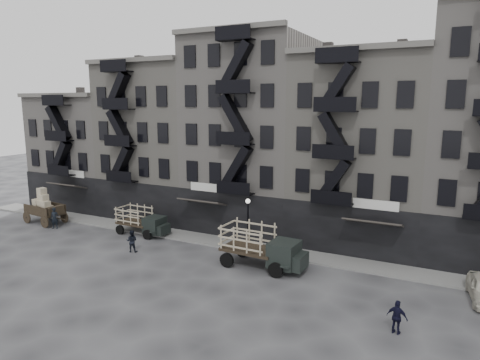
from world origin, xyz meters
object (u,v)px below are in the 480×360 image
at_px(policeman, 397,317).
at_px(pedestrian_west, 55,218).
at_px(horse, 49,212).
at_px(pedestrian_mid, 132,241).
at_px(stake_truck_west, 142,219).
at_px(stake_truck_east, 261,244).
at_px(wagon, 43,203).

bearing_deg(policeman, pedestrian_west, 2.39).
distance_m(horse, pedestrian_west, 3.33).
distance_m(pedestrian_mid, policeman, 20.22).
distance_m(stake_truck_west, stake_truck_east, 12.69).
distance_m(stake_truck_east, pedestrian_mid, 10.41).
bearing_deg(stake_truck_east, horse, 178.23).
bearing_deg(stake_truck_west, policeman, -16.89).
distance_m(stake_truck_west, pedestrian_mid, 4.51).
distance_m(stake_truck_east, policeman, 10.92).
bearing_deg(stake_truck_east, pedestrian_west, -177.58).
distance_m(horse, wagon, 1.44).
relative_size(wagon, pedestrian_west, 2.15).
xyz_separation_m(wagon, pedestrian_mid, (12.98, -2.55, -1.07)).
distance_m(stake_truck_east, pedestrian_west, 20.79).
bearing_deg(horse, pedestrian_west, -108.63).
distance_m(stake_truck_west, pedestrian_west, 8.61).
distance_m(horse, stake_truck_east, 23.71).
height_order(pedestrian_west, policeman, pedestrian_west).
relative_size(stake_truck_east, pedestrian_west, 3.11).
bearing_deg(pedestrian_mid, stake_truck_east, 165.66).
relative_size(stake_truck_west, stake_truck_east, 0.80).
relative_size(stake_truck_east, pedestrian_mid, 3.50).
height_order(stake_truck_east, pedestrian_mid, stake_truck_east).
bearing_deg(pedestrian_west, horse, 124.97).
bearing_deg(pedestrian_mid, stake_truck_west, -83.52).
distance_m(wagon, stake_truck_east, 23.26).
distance_m(pedestrian_west, pedestrian_mid, 10.66).
height_order(horse, pedestrian_mid, pedestrian_mid).
bearing_deg(stake_truck_west, pedestrian_west, -163.78).
xyz_separation_m(stake_truck_east, policeman, (9.68, -4.97, -0.84)).
relative_size(pedestrian_west, pedestrian_mid, 1.13).
height_order(stake_truck_east, policeman, stake_truck_east).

